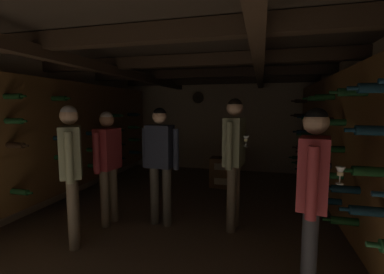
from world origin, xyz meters
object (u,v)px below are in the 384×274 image
Objects in this scene: display_bottle at (229,152)px; person_guest_mid_right at (234,151)px; person_guest_near_right at (313,188)px; wine_crate_stack at (223,172)px; person_guest_mid_left at (108,158)px; person_guest_near_left at (71,163)px; person_host_center at (160,156)px.

person_guest_mid_right is (0.29, -1.82, 0.32)m from display_bottle.
person_guest_near_right is at bearing -71.04° from display_bottle.
wine_crate_stack is 2.60m from person_guest_mid_left.
person_guest_near_left is (-1.47, -2.73, 0.25)m from display_bottle.
person_guest_mid_left is 1.71m from person_guest_mid_right.
person_host_center is at bearing 45.14° from person_guest_near_left.
person_guest_near_right is at bearing -31.80° from person_host_center.
person_guest_mid_left is at bearing -123.48° from display_bottle.
person_host_center is at bearing -172.96° from person_guest_mid_right.
person_guest_mid_left is at bearing -120.54° from wine_crate_stack.
wine_crate_stack is 1.71× the size of display_bottle.
display_bottle is 1.88m from person_guest_mid_right.
person_guest_near_right reaches higher than person_host_center.
person_guest_mid_right is at bearing -78.07° from wine_crate_stack.
person_guest_mid_right is (-0.75, 1.19, 0.09)m from person_guest_near_right.
wine_crate_stack is at bearing 59.46° from person_guest_mid_left.
person_guest_near_right is (1.15, -3.08, 0.67)m from wine_crate_stack.
display_bottle is (0.11, -0.06, 0.44)m from wine_crate_stack.
display_bottle is 3.11m from person_guest_near_left.
person_guest_near_left is at bearing -115.96° from wine_crate_stack.
person_host_center is 0.98× the size of person_guest_near_left.
person_guest_near_right is (1.73, -1.07, 0.00)m from person_host_center.
person_guest_mid_right reaches higher than display_bottle.
person_guest_mid_right is (1.68, 0.28, 0.12)m from person_guest_mid_left.
display_bottle reaches higher than wine_crate_stack.
person_guest_mid_left is (-2.43, 0.91, -0.04)m from person_guest_near_right.
person_guest_mid_left reaches higher than wine_crate_stack.
person_guest_near_right reaches higher than person_guest_mid_left.
wine_crate_stack is at bearing 110.43° from person_guest_near_right.
display_bottle is 2.08m from person_host_center.
person_host_center is 0.99m from person_guest_mid_right.
display_bottle is 0.20× the size of person_guest_mid_right.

